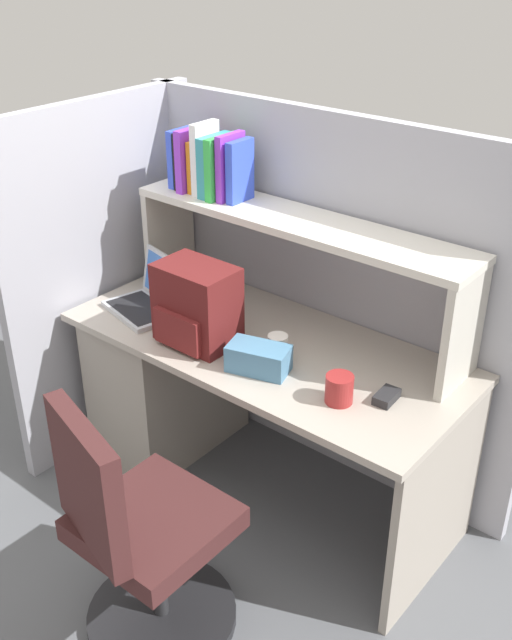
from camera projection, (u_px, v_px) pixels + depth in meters
name	position (u px, v px, depth m)	size (l,w,h in m)	color
ground_plane	(263.00, 488.00, 3.22)	(8.00, 8.00, 0.00)	#595B60
desk	(194.00, 379.00, 3.24)	(1.60, 0.70, 0.73)	#AAA093
cubicle_partition_rear	(321.00, 298.00, 3.10)	(1.84, 0.05, 1.55)	#9E9EA8
cubicle_partition_left	(107.00, 277.00, 3.28)	(0.05, 1.06, 1.55)	#9E9EA8
overhead_hutch	(298.00, 242.00, 2.83)	(1.44, 0.28, 0.45)	#BCB7AC
reference_books_on_shelf	(209.00, 163.00, 2.97)	(0.35, 0.18, 0.29)	blue
laptop	(150.00, 298.00, 3.09)	(0.36, 0.32, 0.22)	#B7BABF
backpack	(196.00, 306.00, 2.81)	(0.30, 0.23, 0.31)	#591919
computer_mouse	(387.00, 397.00, 2.52)	(0.06, 0.10, 0.03)	#262628
paper_cup	(278.00, 346.00, 2.75)	(0.08, 0.08, 0.09)	white
tissue_box	(258.00, 358.00, 2.67)	(0.22, 0.12, 0.10)	teal
snack_canister	(339.00, 389.00, 2.50)	(0.10, 0.10, 0.10)	maroon
office_chair	(140.00, 543.00, 2.40)	(0.52, 0.54, 0.93)	black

